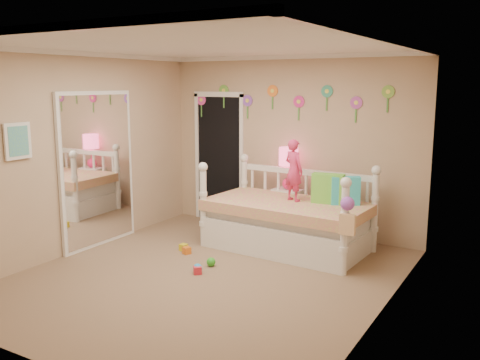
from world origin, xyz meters
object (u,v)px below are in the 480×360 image
Objects in this scene: table_lamp at (288,162)px; child at (294,170)px; daybed at (287,206)px; nightstand at (288,212)px.

child is at bearing -58.76° from table_lamp.
nightstand is at bearing 117.82° from daybed.
daybed is 2.61× the size of child.
child is at bearing 63.60° from daybed.
child is 0.66m from table_lamp.
nightstand is (-0.30, 0.65, -0.25)m from daybed.
child reaches higher than table_lamp.
table_lamp is at bearing 0.00° from nightstand.
nightstand is at bearing 0.00° from table_lamp.
child is (0.05, 0.08, 0.48)m from daybed.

